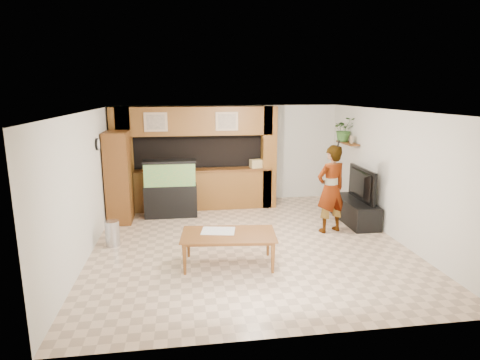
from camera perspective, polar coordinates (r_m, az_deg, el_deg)
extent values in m
plane|color=#CDAD8E|center=(8.17, 1.09, -8.75)|extent=(6.50, 6.50, 0.00)
plane|color=white|center=(7.63, 1.18, 9.78)|extent=(6.50, 6.50, 0.00)
plane|color=silver|center=(10.96, -1.66, 3.77)|extent=(6.00, 0.00, 6.00)
plane|color=silver|center=(7.89, -20.90, -0.49)|extent=(0.00, 6.50, 6.50)
plane|color=silver|center=(8.79, 20.80, 0.79)|extent=(0.00, 6.50, 6.50)
cube|color=brown|center=(10.27, -6.10, -1.45)|extent=(3.80, 0.35, 1.00)
cube|color=brown|center=(10.16, -6.17, 1.40)|extent=(3.80, 0.43, 0.04)
cube|color=brown|center=(10.00, -6.34, 8.33)|extent=(3.80, 0.35, 0.70)
cube|color=brown|center=(10.20, -16.37, 2.61)|extent=(0.50, 0.35, 2.60)
cube|color=brown|center=(10.34, 4.10, 3.21)|extent=(0.35, 0.35, 2.60)
cube|color=black|center=(10.63, -6.35, 4.24)|extent=(4.20, 0.45, 0.85)
cube|color=tan|center=(9.81, -11.90, 8.07)|extent=(0.55, 0.03, 0.45)
cube|color=tan|center=(9.80, -11.91, 8.06)|extent=(0.43, 0.01, 0.35)
cube|color=tan|center=(9.86, -1.89, 8.35)|extent=(0.55, 0.03, 0.45)
cube|color=tan|center=(9.84, -1.88, 8.34)|extent=(0.43, 0.01, 0.35)
cylinder|color=black|center=(8.75, -19.63, 4.81)|extent=(0.04, 0.25, 0.25)
cylinder|color=white|center=(8.74, -19.47, 4.81)|extent=(0.01, 0.21, 0.21)
cube|color=brown|center=(10.39, 15.07, 5.09)|extent=(0.25, 0.90, 0.04)
cube|color=brown|center=(9.58, -16.83, 0.38)|extent=(0.52, 0.85, 2.08)
cylinder|color=#B2B2B7|center=(8.27, -17.69, -7.25)|extent=(0.27, 0.27, 0.50)
cube|color=black|center=(9.81, -9.79, -2.90)|extent=(1.24, 0.47, 0.78)
cube|color=#3A8535|center=(9.66, -9.94, 0.87)|extent=(1.19, 0.44, 0.54)
cube|color=black|center=(9.61, -10.00, 2.62)|extent=(1.24, 0.47, 0.06)
cube|color=black|center=(9.64, 15.99, -4.28)|extent=(0.57, 1.56, 0.52)
imported|color=black|center=(9.48, 16.22, -0.59)|extent=(0.19, 1.31, 0.75)
cube|color=tan|center=(10.20, 15.54, 5.57)|extent=(0.04, 0.14, 0.18)
imported|color=#2F5B24|center=(10.53, 14.59, 7.00)|extent=(0.56, 0.49, 0.61)
imported|color=#A67C5B|center=(8.69, 12.80, -1.27)|extent=(0.79, 0.63, 1.88)
cylinder|color=black|center=(8.39, 13.83, 5.01)|extent=(0.03, 0.10, 0.15)
imported|color=brown|center=(7.02, -1.63, -9.91)|extent=(1.70, 1.06, 0.57)
cube|color=silver|center=(7.08, -3.12, -7.23)|extent=(0.64, 0.52, 0.01)
cube|color=tan|center=(10.30, 2.36, 2.34)|extent=(0.36, 0.27, 0.21)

